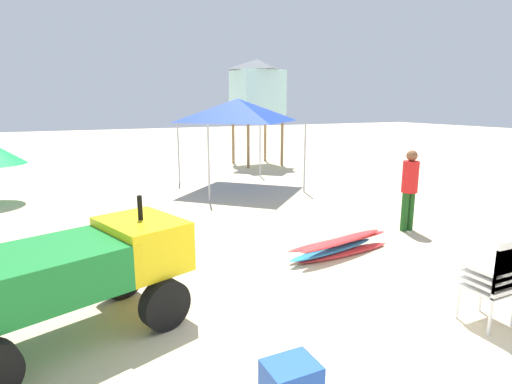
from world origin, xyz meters
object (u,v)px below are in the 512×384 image
Objects in this scene: surfboard_pile at (340,246)px; utility_cart at (77,270)px; popup_canopy at (238,110)px; cooler_box at (291,381)px; stacked_plastic_chairs at (498,275)px; lifeguard_tower at (257,87)px; lifeguard_near_center at (410,185)px.

utility_cart is at bearing -169.26° from surfboard_pile.
popup_canopy is 9.73m from cooler_box.
stacked_plastic_chairs is at bearing -93.61° from popup_canopy.
popup_canopy is at bearing 86.39° from stacked_plastic_chairs.
lifeguard_tower is (3.42, 10.35, 3.07)m from surfboard_pile.
lifeguard_tower reaches higher than stacked_plastic_chairs.
cooler_box reaches higher than surfboard_pile.
cooler_box is at bearing -133.43° from surfboard_pile.
lifeguard_tower reaches higher than surfboard_pile.
lifeguard_tower is at bearing 55.64° from utility_cart.
popup_canopy is (0.56, 8.85, 1.72)m from stacked_plastic_chairs.
lifeguard_tower is at bearing 71.70° from surfboard_pile.
stacked_plastic_chairs is 2.81m from cooler_box.
stacked_plastic_chairs is (4.38, -1.91, -0.13)m from utility_cart.
popup_canopy reaches higher than lifeguard_near_center.
popup_canopy is at bearing 83.15° from surfboard_pile.
surfboard_pile is at bearing -96.85° from popup_canopy.
cooler_box is (-6.01, -13.08, -3.05)m from lifeguard_tower.
popup_canopy is at bearing 103.77° from lifeguard_near_center.
lifeguard_near_center is 3.56× the size of cooler_box.
lifeguard_near_center is at bearing -97.61° from lifeguard_tower.
cooler_box is at bearing -114.67° from lifeguard_tower.
lifeguard_tower reaches higher than utility_cart.
lifeguard_tower reaches higher than cooler_box.
lifeguard_tower is at bearing 76.04° from stacked_plastic_chairs.
surfboard_pile is at bearing 10.74° from utility_cart.
lifeguard_near_center reaches higher than cooler_box.
lifeguard_tower is 9.29× the size of cooler_box.
surfboard_pile is 4.95× the size of cooler_box.
utility_cart is 1.21× the size of surfboard_pile.
utility_cart is at bearing 129.74° from cooler_box.
cooler_box is at bearing -50.26° from utility_cart.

